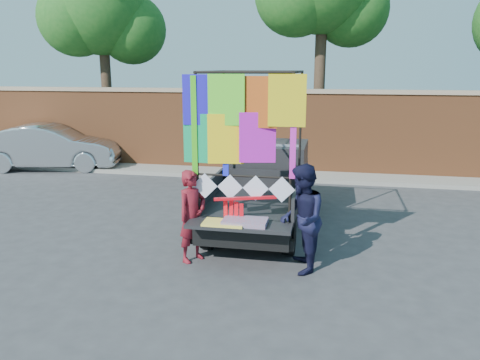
% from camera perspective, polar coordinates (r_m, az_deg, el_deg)
% --- Properties ---
extents(ground, '(90.00, 90.00, 0.00)m').
position_cam_1_polar(ground, '(8.35, 0.07, -9.31)').
color(ground, '#38383A').
rests_on(ground, ground).
extents(brick_wall, '(30.00, 0.45, 2.61)m').
position_cam_1_polar(brick_wall, '(14.75, 5.37, 6.00)').
color(brick_wall, '#98532C').
rests_on(brick_wall, ground).
extents(curb, '(30.00, 1.20, 0.12)m').
position_cam_1_polar(curb, '(14.29, 4.96, 0.61)').
color(curb, gray).
rests_on(curb, ground).
extents(tree_left, '(4.20, 3.30, 7.05)m').
position_cam_1_polar(tree_left, '(17.68, -16.57, 19.08)').
color(tree_left, '#38281C').
rests_on(tree_left, ground).
extents(pickup_truck, '(2.02, 5.07, 3.19)m').
position_cam_1_polar(pickup_truck, '(10.24, 2.98, -0.27)').
color(pickup_truck, black).
rests_on(pickup_truck, ground).
extents(sedan, '(4.65, 2.45, 1.46)m').
position_cam_1_polar(sedan, '(16.51, -22.00, 3.78)').
color(sedan, '#B5B9BD').
rests_on(sedan, ground).
extents(woman, '(0.62, 0.69, 1.59)m').
position_cam_1_polar(woman, '(7.98, -5.84, -4.40)').
color(woman, maroon).
rests_on(woman, ground).
extents(man, '(0.80, 0.96, 1.77)m').
position_cam_1_polar(man, '(7.57, 7.55, -4.73)').
color(man, black).
rests_on(man, ground).
extents(streamer_bundle, '(1.00, 0.39, 0.71)m').
position_cam_1_polar(streamer_bundle, '(7.69, -0.18, -3.70)').
color(streamer_bundle, '#FF0D19').
rests_on(streamer_bundle, ground).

